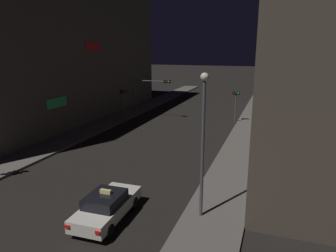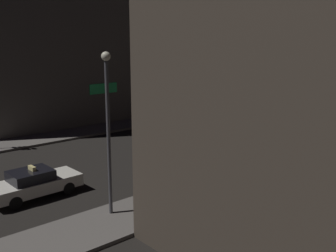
# 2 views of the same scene
# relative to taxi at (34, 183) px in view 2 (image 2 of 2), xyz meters

# --- Properties ---
(sidewalk_left) EXTENTS (3.09, 64.77, 0.17)m
(sidewalk_left) POSITION_rel_taxi_xyz_m (-10.50, 22.48, -0.65)
(sidewalk_left) COLOR #5B5651
(sidewalk_left) RESTS_ON ground_plane
(building_facade_left) EXTENTS (10.19, 33.74, 18.46)m
(building_facade_left) POSITION_rel_taxi_xyz_m (-17.10, 18.42, 8.49)
(building_facade_left) COLOR #514C47
(building_facade_left) RESTS_ON ground_plane
(taxi) EXTENTS (1.91, 4.49, 1.62)m
(taxi) POSITION_rel_taxi_xyz_m (0.00, 0.00, 0.00)
(taxi) COLOR silver
(taxi) RESTS_ON ground_plane
(traffic_light_overhead) EXTENTS (4.55, 0.42, 4.80)m
(traffic_light_overhead) POSITION_rel_taxi_xyz_m (-6.89, 21.96, 2.79)
(traffic_light_overhead) COLOR #47474C
(traffic_light_overhead) RESTS_ON ground_plane
(traffic_light_left_kerb) EXTENTS (0.80, 0.42, 3.81)m
(traffic_light_left_kerb) POSITION_rel_taxi_xyz_m (-8.71, 18.81, 1.99)
(traffic_light_left_kerb) COLOR #47474C
(traffic_light_left_kerb) RESTS_ON ground_plane
(traffic_light_right_kerb) EXTENTS (0.80, 0.42, 3.71)m
(traffic_light_right_kerb) POSITION_rel_taxi_xyz_m (3.20, 22.90, 1.93)
(traffic_light_right_kerb) COLOR #47474C
(traffic_light_right_kerb) RESTS_ON ground_plane
(street_lamp_near_block) EXTENTS (0.39, 0.39, 7.07)m
(street_lamp_near_block) POSITION_rel_taxi_xyz_m (4.36, 1.64, 3.68)
(street_lamp_near_block) COLOR #47474C
(street_lamp_near_block) RESTS_ON sidewalk_right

